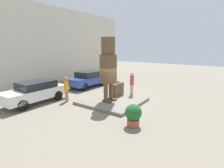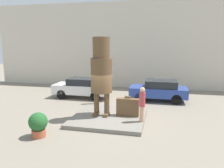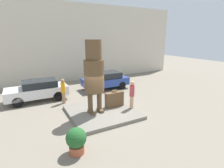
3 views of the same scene
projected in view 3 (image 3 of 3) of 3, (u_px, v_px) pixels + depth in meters
ground_plane at (102, 113)px, 10.89m from camera, size 60.00×60.00×0.00m
pedestal at (102, 112)px, 10.86m from camera, size 3.91×3.95×0.20m
building_backdrop at (62, 43)px, 17.88m from camera, size 28.00×0.60×7.99m
statue_figure at (94, 71)px, 10.01m from camera, size 1.16×1.16×4.29m
giant_suitcase at (114, 99)px, 11.34m from camera, size 1.23×0.36×1.13m
tourist at (132, 93)px, 10.96m from camera, size 0.30×0.30×1.79m
parked_car_white at (38, 90)px, 12.93m from camera, size 4.29×1.79×1.53m
parked_car_blue at (106, 80)px, 15.88m from camera, size 4.09×1.87×1.53m
planter_pot at (76, 140)px, 7.02m from camera, size 0.84×0.84×1.13m
worker_hivis at (63, 90)px, 12.32m from camera, size 0.31×0.31×1.80m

